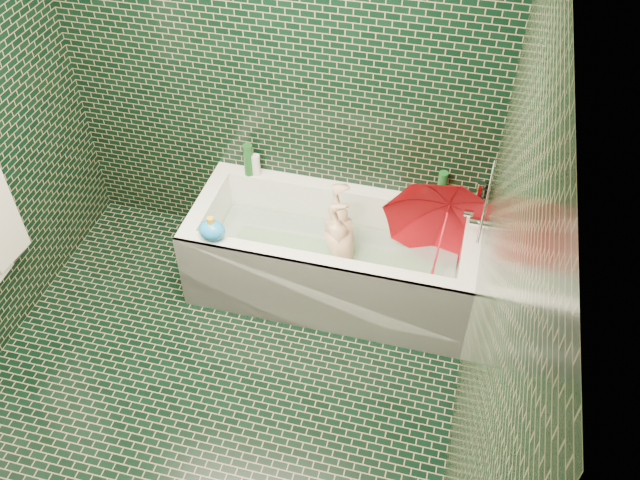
% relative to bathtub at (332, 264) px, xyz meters
% --- Properties ---
extents(floor, '(2.80, 2.80, 0.00)m').
position_rel_bathtub_xyz_m(floor, '(-0.45, -1.01, -0.21)').
color(floor, black).
rests_on(floor, ground).
extents(wall_back, '(2.80, 0.00, 2.80)m').
position_rel_bathtub_xyz_m(wall_back, '(-0.45, 0.39, 1.04)').
color(wall_back, black).
rests_on(wall_back, floor).
extents(wall_right, '(0.00, 2.80, 2.80)m').
position_rel_bathtub_xyz_m(wall_right, '(0.85, -1.01, 1.04)').
color(wall_right, black).
rests_on(wall_right, floor).
extents(bathtub, '(1.70, 0.75, 0.55)m').
position_rel_bathtub_xyz_m(bathtub, '(0.00, 0.00, 0.00)').
color(bathtub, white).
rests_on(bathtub, floor).
extents(bath_mat, '(1.35, 0.47, 0.01)m').
position_rel_bathtub_xyz_m(bath_mat, '(0.00, 0.02, -0.06)').
color(bath_mat, '#47C727').
rests_on(bath_mat, bathtub).
extents(water, '(1.48, 0.53, 0.00)m').
position_rel_bathtub_xyz_m(water, '(0.00, 0.02, 0.09)').
color(water, silver).
rests_on(water, bathtub).
extents(faucet, '(0.18, 0.19, 0.55)m').
position_rel_bathtub_xyz_m(faucet, '(0.81, 0.01, 0.56)').
color(faucet, silver).
rests_on(faucet, wall_right).
extents(child, '(0.95, 0.43, 0.29)m').
position_rel_bathtub_xyz_m(child, '(0.07, 0.01, 0.10)').
color(child, '#E2B28D').
rests_on(child, bathtub).
extents(umbrella, '(0.84, 0.83, 0.85)m').
position_rel_bathtub_xyz_m(umbrella, '(0.62, 0.00, 0.35)').
color(umbrella, red).
rests_on(umbrella, bathtub).
extents(soap_bottle_a, '(0.13, 0.13, 0.28)m').
position_rel_bathtub_xyz_m(soap_bottle_a, '(0.80, 0.36, 0.34)').
color(soap_bottle_a, white).
rests_on(soap_bottle_a, bathtub).
extents(soap_bottle_b, '(0.11, 0.11, 0.19)m').
position_rel_bathtub_xyz_m(soap_bottle_b, '(0.77, 0.36, 0.34)').
color(soap_bottle_b, '#421F74').
rests_on(soap_bottle_b, bathtub).
extents(soap_bottle_c, '(0.14, 0.14, 0.15)m').
position_rel_bathtub_xyz_m(soap_bottle_c, '(0.72, 0.35, 0.34)').
color(soap_bottle_c, '#154C1D').
rests_on(soap_bottle_c, bathtub).
extents(bottle_right_tall, '(0.07, 0.07, 0.23)m').
position_rel_bathtub_xyz_m(bottle_right_tall, '(0.57, 0.35, 0.45)').
color(bottle_right_tall, '#154C1D').
rests_on(bottle_right_tall, bathtub).
extents(bottle_right_pump, '(0.07, 0.07, 0.19)m').
position_rel_bathtub_xyz_m(bottle_right_pump, '(0.80, 0.36, 0.43)').
color(bottle_right_pump, silver).
rests_on(bottle_right_pump, bathtub).
extents(bottle_left_tall, '(0.08, 0.08, 0.22)m').
position_rel_bathtub_xyz_m(bottle_left_tall, '(-0.62, 0.32, 0.45)').
color(bottle_left_tall, '#154C1D').
rests_on(bottle_left_tall, bathtub).
extents(bottle_left_short, '(0.07, 0.07, 0.15)m').
position_rel_bathtub_xyz_m(bottle_left_short, '(-0.57, 0.33, 0.41)').
color(bottle_left_short, white).
rests_on(bottle_left_short, bathtub).
extents(rubber_duck, '(0.11, 0.08, 0.09)m').
position_rel_bathtub_xyz_m(rubber_duck, '(0.65, 0.31, 0.38)').
color(rubber_duck, yellow).
rests_on(rubber_duck, bathtub).
extents(bath_toy, '(0.19, 0.17, 0.15)m').
position_rel_bathtub_xyz_m(bath_toy, '(-0.63, -0.29, 0.40)').
color(bath_toy, '#1B8DF4').
rests_on(bath_toy, bathtub).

